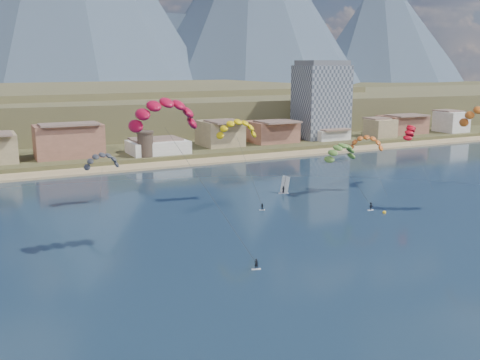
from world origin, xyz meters
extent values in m
plane|color=black|center=(0.00, 0.00, 0.00)|extent=(2400.00, 2400.00, 0.00)
cube|color=tan|center=(0.00, 106.00, 0.25)|extent=(2200.00, 12.00, 0.90)
cube|color=brown|center=(0.00, 560.00, 0.00)|extent=(2200.00, 900.00, 4.00)
cube|color=brown|center=(40.00, 220.00, 9.50)|extent=(320.00, 150.00, 15.00)
cube|color=brown|center=(260.00, 205.00, 6.00)|extent=(240.00, 120.00, 8.00)
cone|color=#2F3B4F|center=(680.00, 810.00, 127.00)|extent=(340.00, 340.00, 250.00)
cone|color=#2F3B4F|center=(900.00, 820.00, 112.00)|extent=(320.00, 320.00, 220.00)
cube|color=gray|center=(85.00, 128.00, 17.00)|extent=(20.00, 16.00, 30.00)
cube|color=#59595E|center=(85.00, 128.00, 33.00)|extent=(18.00, 14.40, 2.00)
cylinder|color=#47382D|center=(5.00, 114.00, 6.00)|extent=(5.20, 5.20, 8.00)
cylinder|color=#47382D|center=(5.00, 114.00, 10.30)|extent=(5.82, 5.82, 0.60)
cube|color=silver|center=(-7.62, 10.63, 0.05)|extent=(1.58, 0.83, 0.10)
imported|color=black|center=(-7.62, 10.63, 0.97)|extent=(0.72, 0.57, 1.74)
cylinder|color=#262626|center=(-12.64, 17.74, 11.59)|extent=(0.05, 0.05, 27.23)
cube|color=silver|center=(10.75, 42.50, 0.04)|extent=(1.33, 0.97, 0.09)
imported|color=black|center=(10.75, 42.50, 0.84)|extent=(0.91, 0.85, 1.50)
cylinder|color=#262626|center=(9.92, 47.30, 8.34)|extent=(0.05, 0.05, 17.69)
cube|color=silver|center=(32.80, 31.48, 0.05)|extent=(1.54, 0.47, 0.10)
imported|color=black|center=(32.80, 31.48, 0.99)|extent=(1.15, 0.66, 1.77)
cylinder|color=#262626|center=(34.06, 39.16, 5.10)|extent=(0.05, 0.05, 17.47)
cylinder|color=#262626|center=(-20.50, 58.67, 4.63)|extent=(0.04, 0.04, 11.79)
cylinder|color=#262626|center=(44.08, 43.87, 5.57)|extent=(0.04, 0.04, 13.23)
cylinder|color=#262626|center=(57.89, 43.44, 6.68)|extent=(0.04, 0.04, 15.07)
cube|color=silver|center=(23.56, 54.55, 0.06)|extent=(2.58, 1.67, 0.12)
imported|color=black|center=(23.56, 54.55, 1.02)|extent=(1.03, 0.88, 1.79)
cube|color=white|center=(23.97, 54.55, 2.31)|extent=(1.98, 2.86, 4.28)
sphere|color=yellow|center=(33.95, 28.19, 0.14)|extent=(0.79, 0.79, 0.79)
camera|label=1|loc=(-46.86, -63.11, 32.46)|focal=41.00mm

